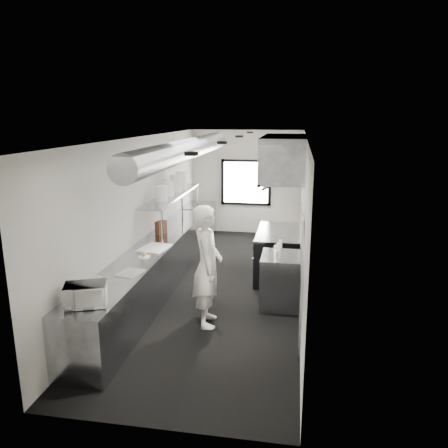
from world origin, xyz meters
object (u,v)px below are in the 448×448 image
at_px(bottle_station, 280,281).
at_px(squeeze_bottle_e, 281,245).
at_px(squeeze_bottle_a, 277,256).
at_px(plate_stack_b, 168,189).
at_px(deli_tub_b, 96,281).
at_px(far_work_table, 199,222).
at_px(line_cook, 207,266).
at_px(cutting_board, 154,248).
at_px(prep_counter, 154,269).
at_px(plate_stack_a, 161,194).
at_px(squeeze_bottle_b, 279,252).
at_px(small_plate, 144,257).
at_px(knife_block, 161,227).
at_px(exhaust_hood, 284,158).
at_px(squeeze_bottle_c, 276,251).
at_px(squeeze_bottle_d, 278,248).
at_px(plate_stack_c, 176,183).
at_px(range, 278,254).
at_px(pass_shelf, 173,196).
at_px(plate_stack_d, 181,180).
at_px(deli_tub_a, 86,289).
at_px(microwave, 86,295).

xyz_separation_m(bottle_station, squeeze_bottle_e, (-0.03, 0.35, 0.53)).
bearing_deg(squeeze_bottle_e, squeeze_bottle_a, -92.58).
bearing_deg(squeeze_bottle_e, plate_stack_b, 153.57).
bearing_deg(bottle_station, plate_stack_b, 147.46).
bearing_deg(deli_tub_b, far_work_table, 88.32).
relative_size(line_cook, cutting_board, 3.29).
height_order(prep_counter, line_cook, line_cook).
xyz_separation_m(plate_stack_a, squeeze_bottle_b, (2.33, -1.08, -0.72)).
bearing_deg(small_plate, line_cook, -18.60).
bearing_deg(knife_block, exhaust_hood, 34.17).
distance_m(cutting_board, squeeze_bottle_c, 2.13).
bearing_deg(squeeze_bottle_d, squeeze_bottle_b, -84.56).
bearing_deg(plate_stack_c, range, -16.02).
bearing_deg(squeeze_bottle_d, pass_shelf, 145.70).
bearing_deg(knife_block, squeeze_bottle_a, -5.48).
xyz_separation_m(plate_stack_d, squeeze_bottle_c, (2.25, -2.40, -0.78)).
xyz_separation_m(far_work_table, squeeze_bottle_a, (2.24, -4.24, 0.54)).
relative_size(cutting_board, knife_block, 2.19).
relative_size(bottle_station, plate_stack_c, 2.43).
relative_size(deli_tub_a, squeeze_bottle_a, 0.80).
height_order(plate_stack_c, squeeze_bottle_c, plate_stack_c).
xyz_separation_m(pass_shelf, plate_stack_c, (-0.03, 0.35, 0.22)).
bearing_deg(squeeze_bottle_d, range, 92.71).
height_order(pass_shelf, squeeze_bottle_d, pass_shelf).
xyz_separation_m(squeeze_bottle_d, squeeze_bottle_e, (0.03, 0.21, -0.00)).
relative_size(pass_shelf, plate_stack_c, 8.10).
distance_m(plate_stack_c, plate_stack_d, 0.32).
relative_size(cutting_board, plate_stack_b, 1.96).
relative_size(range, deli_tub_a, 10.99).
relative_size(far_work_table, squeeze_bottle_b, 6.44).
bearing_deg(prep_counter, squeeze_bottle_a, -13.48).
distance_m(far_work_table, plate_stack_b, 2.70).
height_order(bottle_station, deli_tub_b, deli_tub_b).
bearing_deg(knife_block, plate_stack_b, 112.38).
height_order(far_work_table, microwave, microwave).
xyz_separation_m(bottle_station, small_plate, (-2.23, -0.48, 0.46)).
bearing_deg(squeeze_bottle_b, squeeze_bottle_d, 95.44).
bearing_deg(plate_stack_a, bottle_station, -21.96).
bearing_deg(far_work_table, bottle_station, -59.47).
relative_size(range, plate_stack_b, 5.45).
height_order(deli_tub_b, squeeze_bottle_d, squeeze_bottle_d).
bearing_deg(exhaust_hood, small_plate, -139.25).
bearing_deg(deli_tub_b, squeeze_bottle_e, 40.63).
bearing_deg(range, bottle_station, -85.43).
relative_size(pass_shelf, plate_stack_b, 10.22).
bearing_deg(squeeze_bottle_a, line_cook, -152.99).
bearing_deg(far_work_table, deli_tub_b, -91.68).
xyz_separation_m(squeeze_bottle_b, squeeze_bottle_e, (0.00, 0.48, -0.01)).
bearing_deg(bottle_station, range, 94.57).
relative_size(exhaust_hood, plate_stack_d, 5.66).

